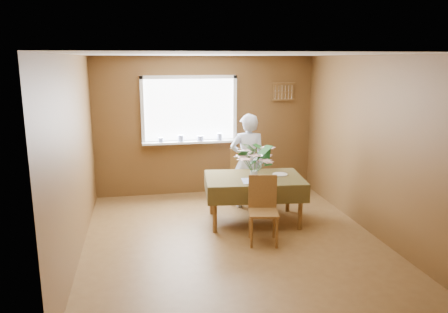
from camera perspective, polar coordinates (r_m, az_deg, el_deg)
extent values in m
plane|color=brown|center=(6.18, 1.01, -10.66)|extent=(4.50, 4.50, 0.00)
plane|color=white|center=(5.68, 1.11, 13.21)|extent=(4.50, 4.50, 0.00)
plane|color=brown|center=(7.98, -2.37, 4.03)|extent=(4.00, 0.00, 4.00)
plane|color=brown|center=(3.71, 8.48, -6.29)|extent=(4.00, 0.00, 4.00)
plane|color=brown|center=(5.73, -18.90, -0.08)|extent=(0.00, 4.50, 4.50)
plane|color=brown|center=(6.52, 18.52, 1.42)|extent=(0.00, 4.50, 4.50)
cube|color=white|center=(7.88, -4.54, 6.09)|extent=(1.60, 0.01, 1.10)
cube|color=white|center=(7.82, -4.61, 10.30)|extent=(1.72, 0.06, 0.06)
cube|color=white|center=(7.96, -4.46, 1.93)|extent=(1.72, 0.06, 0.06)
cube|color=white|center=(7.82, -10.62, 5.86)|extent=(0.06, 0.06, 1.22)
cube|color=white|center=(8.01, 1.41, 6.23)|extent=(0.06, 0.06, 1.22)
cube|color=white|center=(7.89, -4.40, 1.91)|extent=(1.72, 0.20, 0.04)
cylinder|color=white|center=(7.81, -8.24, 2.16)|extent=(0.09, 0.09, 0.08)
cylinder|color=white|center=(7.83, -5.67, 2.39)|extent=(0.11, 0.11, 0.12)
cylinder|color=white|center=(7.88, -3.12, 2.40)|extent=(0.12, 0.12, 0.09)
cylinder|color=white|center=(7.93, -0.60, 2.62)|extent=(0.10, 0.10, 0.13)
cube|color=brown|center=(8.23, 7.74, 8.39)|extent=(0.40, 0.03, 0.30)
cube|color=brown|center=(8.21, 7.81, 9.43)|extent=(0.44, 0.04, 0.03)
cube|color=brown|center=(8.23, 7.75, 7.34)|extent=(0.44, 0.04, 0.03)
cylinder|color=brown|center=(6.27, -1.21, -7.09)|extent=(0.06, 0.06, 0.66)
cylinder|color=brown|center=(6.47, 9.94, -6.66)|extent=(0.06, 0.06, 0.66)
cylinder|color=brown|center=(7.00, -1.64, -4.94)|extent=(0.06, 0.06, 0.66)
cylinder|color=brown|center=(7.18, 8.34, -4.63)|extent=(0.06, 0.06, 0.66)
cube|color=brown|center=(6.60, 3.95, -2.93)|extent=(1.48, 1.07, 0.04)
cube|color=#362D13|center=(6.59, 3.95, -2.72)|extent=(1.54, 1.13, 0.01)
cube|color=#362D13|center=(6.16, 4.65, -5.13)|extent=(1.44, 0.16, 0.26)
cube|color=#362D13|center=(7.10, 3.32, -2.72)|extent=(1.44, 0.16, 0.26)
cube|color=#362D13|center=(6.56, -2.34, -4.01)|extent=(0.12, 0.98, 0.26)
cube|color=#362D13|center=(6.78, 10.00, -3.64)|extent=(0.12, 0.98, 0.26)
cube|color=#4F91E0|center=(6.37, 4.28, -3.19)|extent=(0.45, 0.35, 0.01)
cylinder|color=brown|center=(7.72, 4.22, -4.06)|extent=(0.04, 0.04, 0.46)
cylinder|color=brown|center=(7.77, 1.53, -3.93)|extent=(0.04, 0.04, 0.46)
cylinder|color=brown|center=(7.37, 3.90, -4.87)|extent=(0.04, 0.04, 0.46)
cylinder|color=brown|center=(7.42, 1.09, -4.72)|extent=(0.04, 0.04, 0.46)
cube|color=brown|center=(7.50, 2.71, -2.61)|extent=(0.55, 0.55, 0.03)
cube|color=brown|center=(7.24, 2.51, -0.96)|extent=(0.41, 0.19, 0.51)
cylinder|color=brown|center=(5.82, 3.63, -9.96)|extent=(0.04, 0.04, 0.41)
cylinder|color=brown|center=(5.86, 6.92, -9.90)|extent=(0.04, 0.04, 0.41)
cylinder|color=brown|center=(6.13, 3.42, -8.77)|extent=(0.04, 0.04, 0.41)
cylinder|color=brown|center=(6.16, 6.54, -8.72)|extent=(0.04, 0.04, 0.41)
cube|color=brown|center=(5.91, 5.17, -7.33)|extent=(0.45, 0.45, 0.03)
cube|color=brown|center=(6.00, 5.06, -4.54)|extent=(0.39, 0.10, 0.46)
imported|color=white|center=(7.21, 3.14, -0.62)|extent=(0.62, 0.45, 1.58)
cylinder|color=white|center=(6.41, 3.94, -2.46)|extent=(0.11, 0.11, 0.14)
cylinder|color=#33662D|center=(6.38, 3.96, -1.50)|extent=(0.07, 0.07, 0.10)
cylinder|color=white|center=(6.74, 7.33, -2.33)|extent=(0.31, 0.31, 0.01)
cube|color=silver|center=(6.47, 6.00, -2.92)|extent=(0.03, 0.22, 0.00)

